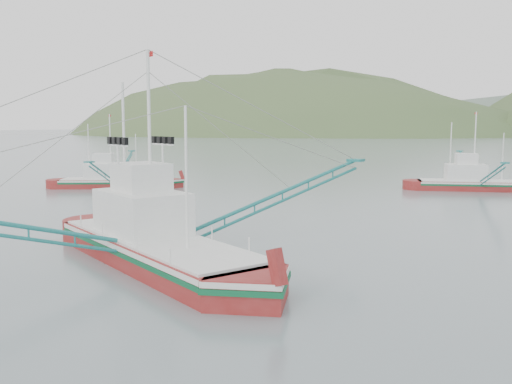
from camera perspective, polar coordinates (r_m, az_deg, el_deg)
The scene contains 5 objects.
ground at distance 32.36m, azimuth -5.27°, elevation -6.74°, with size 1200.00×1200.00×0.00m, color slate.
main_boat at distance 31.31m, azimuth -10.10°, elevation -2.52°, with size 17.27×29.10×12.39m.
bg_boat_left at distance 69.98m, azimuth -14.02°, elevation 2.03°, with size 15.76×21.28×9.40m.
bg_boat_far at distance 70.02m, azimuth 21.19°, elevation 1.71°, with size 13.58×23.07×9.65m.
headland_left at distance 433.71m, azimuth 2.31°, elevation 5.82°, with size 448.00×308.00×210.00m, color #42592E.
Camera 1 is at (17.97, -25.82, 7.57)m, focal length 40.00 mm.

